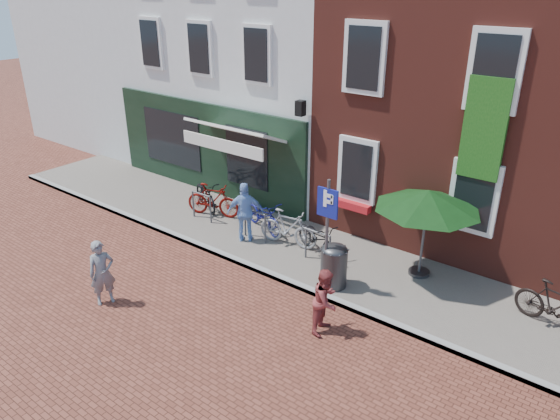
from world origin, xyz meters
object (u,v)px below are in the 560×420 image
Objects in this scene: parking_sign at (327,220)px; bicycle_0 at (206,194)px; boy at (326,301)px; bicycle_4 at (317,238)px; bicycle_3 at (288,228)px; parasol at (428,196)px; bicycle_5 at (555,307)px; litter_bin at (334,263)px; woman at (102,273)px; bicycle_1 at (213,200)px; cafe_person at (245,212)px; bicycle_2 at (264,215)px.

parking_sign reaches higher than bicycle_0.
boy is at bearing -56.49° from parking_sign.
bicycle_0 is 4.30m from bicycle_4.
bicycle_3 is at bearing -70.37° from bicycle_0.
parasol is 3.74m from bicycle_3.
litter_bin is at bearing 121.00° from bicycle_5.
bicycle_4 is at bearing 30.00° from boy.
bicycle_5 is at bearing -36.29° from woman.
woman reaches higher than bicycle_1.
bicycle_1 is at bearing -89.23° from bicycle_0.
cafe_person is at bearing 56.37° from boy.
litter_bin reaches higher than bicycle_0.
litter_bin is 0.42× the size of parking_sign.
litter_bin is 3.31m from bicycle_2.
parasol is at bearing -21.80° from woman.
bicycle_1 is (-1.79, 0.60, -0.32)m from cafe_person.
parking_sign is 1.60× the size of bicycle_1.
parking_sign is 2.39m from parasol.
bicycle_0 is at bearing 165.89° from litter_bin.
parasol is 1.47× the size of bicycle_3.
bicycle_4 is (0.87, 0.07, -0.05)m from bicycle_3.
boy is 3.54m from bicycle_3.
bicycle_4 is at bearing -94.54° from bicycle_3.
bicycle_2 is 1.95m from bicycle_4.
bicycle_1 is at bearing -57.52° from cafe_person.
bicycle_1 is at bearing 78.02° from bicycle_3.
cafe_person is 1.00× the size of bicycle_3.
parasol is at bearing -51.86° from bicycle_4.
parking_sign reaches higher than cafe_person.
parking_sign is 5.05m from bicycle_1.
woman is at bearing -133.62° from bicycle_0.
bicycle_3 is (1.68, 4.43, -0.15)m from woman.
bicycle_4 is at bearing 156.60° from cafe_person.
litter_bin is 4.52m from bicycle_5.
parking_sign is 1.88× the size of boy.
woman is at bearing -134.30° from parasol.
bicycle_5 reaches higher than bicycle_4.
parking_sign is 1.09× the size of parasol.
bicycle_2 is (-0.02, 0.78, -0.37)m from cafe_person.
bicycle_3 reaches higher than bicycle_0.
bicycle_3 is at bearing 41.94° from boy.
parking_sign is at bearing -116.41° from litter_bin.
litter_bin is 0.66× the size of bicycle_2.
bicycle_0 is at bearing 108.66° from bicycle_4.
litter_bin is at bearing -108.52° from bicycle_4.
bicycle_2 is (0.62, 4.74, -0.20)m from woman.
bicycle_3 is (-1.99, 0.94, -0.08)m from litter_bin.
bicycle_1 is at bearing 115.53° from bicycle_2.
bicycle_3 is 6.32m from bicycle_5.
parking_sign is at bearing -79.77° from bicycle_0.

